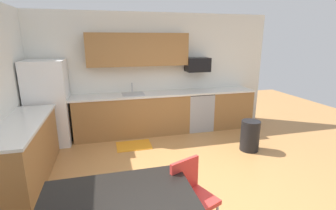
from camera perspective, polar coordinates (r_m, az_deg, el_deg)
The scene contains 17 objects.
ground_plane at distance 3.85m, azimuth 3.95°, elevation -18.44°, with size 12.00×12.00×0.00m, color #B77F47.
wall_back at distance 5.83m, azimuth -4.11°, elevation 7.40°, with size 5.80×0.10×2.70m, color silver.
cabinet_run_back at distance 5.62m, azimuth -8.16°, elevation -2.42°, with size 2.53×0.60×0.90m, color olive.
cabinet_run_back_right at distance 6.31m, azimuth 13.76°, elevation -0.75°, with size 1.02×0.60×0.90m, color olive.
cabinet_run_left at distance 4.37m, azimuth -30.37°, elevation -9.64°, with size 0.60×2.00×0.90m, color olive.
countertop_back at distance 5.57m, azimuth -3.37°, elevation 2.56°, with size 4.80×0.64×0.04m, color silver.
countertop_left at distance 4.21m, azimuth -31.21°, elevation -3.78°, with size 0.64×2.00×0.04m, color silver.
upper_cabinets_back at distance 5.52m, azimuth -6.93°, elevation 12.64°, with size 2.20×0.34×0.70m, color olive.
refrigerator at distance 5.52m, azimuth -25.96°, elevation 0.34°, with size 0.76×0.70×1.73m, color white.
oven_range at distance 5.98m, azimuth 6.89°, elevation -1.25°, with size 0.60×0.60×0.91m.
microwave at distance 5.87m, azimuth 6.87°, elevation 9.28°, with size 0.54×0.36×0.32m, color black.
sink_basin at distance 5.51m, azimuth -8.06°, elevation 1.87°, with size 0.48×0.40×0.14m, color #A5A8AD.
sink_faucet at distance 5.65m, azimuth -8.33°, elevation 3.85°, with size 0.02×0.02×0.24m, color #B2B5BA.
dining_table at distance 2.45m, azimuth -11.39°, elevation -21.42°, with size 1.40×0.90×0.73m.
chair_near_table at distance 2.85m, azimuth 5.31°, elevation -19.52°, with size 0.52×0.52×0.85m.
trash_bin at distance 5.09m, azimuth 18.47°, elevation -6.75°, with size 0.36×0.36×0.60m, color black.
floor_mat at distance 5.16m, azimuth -7.91°, elevation -9.29°, with size 0.70×0.50×0.01m, color orange.
Camera 1 is at (-1.05, -3.04, 2.12)m, focal length 26.28 mm.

